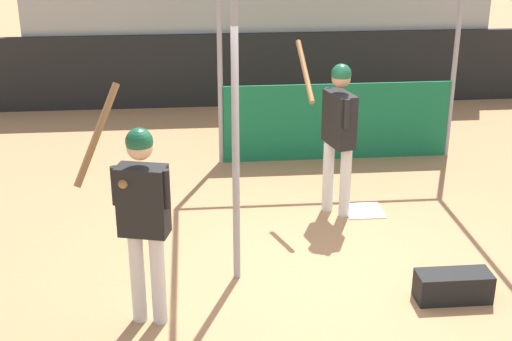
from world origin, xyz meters
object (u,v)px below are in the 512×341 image
(player_batter, at_px, (338,125))
(player_waiting, at_px, (142,208))
(baseball, at_px, (345,170))
(equipment_bag, at_px, (453,286))

(player_batter, height_order, player_waiting, player_waiting)
(player_waiting, bearing_deg, baseball, -111.93)
(equipment_bag, relative_size, baseball, 9.46)
(equipment_bag, bearing_deg, player_waiting, -178.09)
(player_batter, distance_m, baseball, 1.70)
(player_batter, distance_m, player_waiting, 2.97)
(baseball, bearing_deg, equipment_bag, -84.27)
(player_batter, relative_size, equipment_bag, 2.82)
(player_batter, xyz_separation_m, equipment_bag, (0.73, -2.01, -0.96))
(player_batter, xyz_separation_m, baseball, (0.40, 1.27, -1.07))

